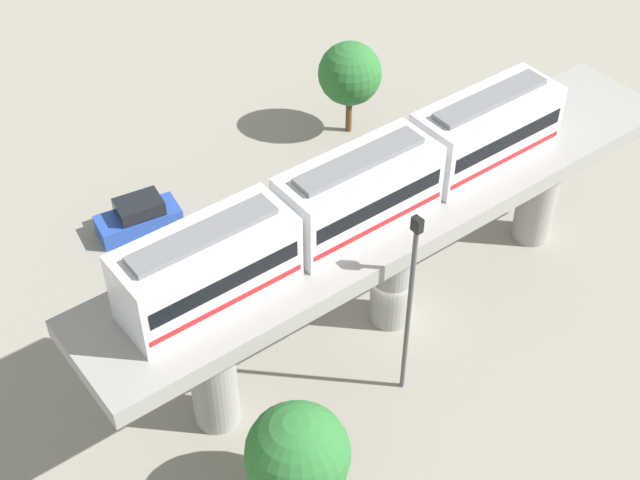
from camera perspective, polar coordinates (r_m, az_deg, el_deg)
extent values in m
plane|color=gray|center=(42.29, 4.38, -4.81)|extent=(120.00, 120.00, 0.00)
cylinder|color=#999691|center=(36.37, -6.78, -8.06)|extent=(1.90, 1.90, 6.15)
cylinder|color=#999691|center=(40.09, 4.61, -1.83)|extent=(1.90, 1.90, 6.15)
cylinder|color=#999691|center=(45.47, 13.62, 3.20)|extent=(1.90, 1.90, 6.15)
cube|color=#999691|center=(37.76, 4.89, 1.95)|extent=(5.20, 28.85, 0.80)
cube|color=silver|center=(32.53, -7.12, -1.79)|extent=(2.60, 6.60, 3.00)
cube|color=black|center=(32.36, -7.15, -1.47)|extent=(2.64, 6.07, 0.70)
cube|color=red|center=(33.05, -7.01, -2.72)|extent=(2.64, 6.34, 0.24)
cube|color=slate|center=(31.43, -7.36, 0.33)|extent=(1.10, 5.61, 0.24)
cube|color=silver|center=(35.44, 2.45, 2.94)|extent=(2.60, 6.60, 3.00)
cube|color=black|center=(35.28, 2.46, 3.25)|extent=(2.64, 6.07, 0.70)
cube|color=red|center=(35.92, 2.41, 2.01)|extent=(2.64, 6.34, 0.24)
cube|color=slate|center=(34.44, 2.52, 5.02)|extent=(1.10, 5.61, 0.24)
cube|color=silver|center=(39.38, 10.38, 6.78)|extent=(2.60, 6.60, 3.00)
cube|color=black|center=(39.24, 10.43, 7.07)|extent=(2.64, 6.07, 0.70)
cube|color=red|center=(39.81, 10.25, 5.90)|extent=(2.64, 6.34, 0.24)
cube|color=slate|center=(38.48, 10.68, 8.74)|extent=(1.10, 5.61, 0.24)
cube|color=red|center=(44.02, -3.44, -1.46)|extent=(2.46, 4.44, 1.00)
cube|color=black|center=(43.47, -3.32, -0.55)|extent=(1.99, 2.54, 0.76)
cube|color=#284CB7|center=(47.14, -11.32, 1.18)|extent=(2.42, 4.43, 1.00)
cube|color=black|center=(46.62, -11.30, 2.06)|extent=(1.97, 2.52, 0.76)
cube|color=white|center=(49.80, 5.11, 4.51)|extent=(1.83, 4.21, 1.00)
cube|color=black|center=(49.34, 5.30, 5.38)|extent=(1.66, 2.31, 0.76)
sphere|color=#2D7233|center=(33.64, -1.42, -13.30)|extent=(3.91, 3.91, 3.91)
cylinder|color=brown|center=(52.53, 1.83, 8.19)|extent=(0.36, 0.36, 2.86)
sphere|color=#2D7233|center=(51.21, 1.89, 10.42)|extent=(3.58, 3.58, 3.58)
cylinder|color=#4C4C51|center=(36.31, 5.58, -4.69)|extent=(0.20, 0.20, 8.95)
cube|color=black|center=(32.99, 6.13, 0.97)|extent=(0.44, 0.28, 0.60)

